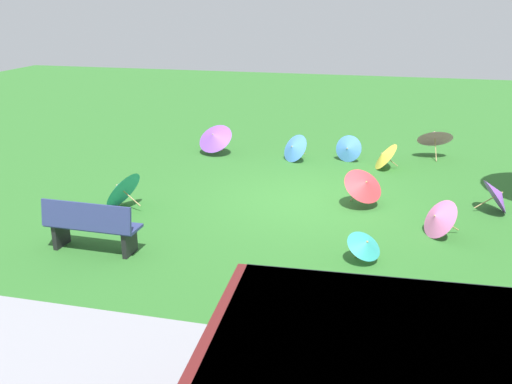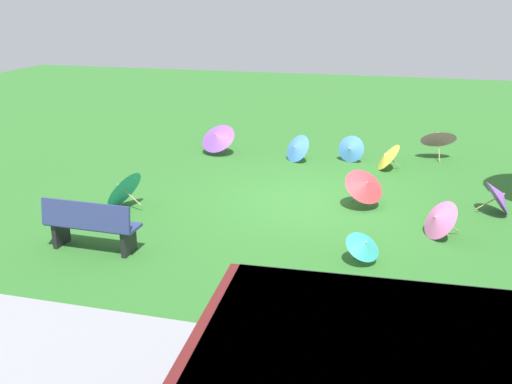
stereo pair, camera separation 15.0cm
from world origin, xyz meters
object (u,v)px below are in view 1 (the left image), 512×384
object	(u,v)px
parasol_purple_0	(214,137)
parasol_purple_1	(498,195)
parasol_red_0	(365,184)
parasol_teal_0	(365,244)
parasol_yellow_0	(384,155)
parasol_pink_2	(438,217)
parasol_blue_1	(294,147)
parasol_blue_0	(348,149)
parasol_pink_0	(435,135)
parasol_teal_1	(120,188)
park_bench	(91,226)

from	to	relation	value
parasol_purple_0	parasol_purple_1	xyz separation A→B (m)	(-6.71, 2.75, -0.13)
parasol_red_0	parasol_teal_0	size ratio (longest dim) A/B	1.37
parasol_yellow_0	parasol_pink_2	distance (m)	4.14
parasol_purple_0	parasol_purple_1	world-z (taller)	parasol_purple_0
parasol_blue_1	parasol_blue_0	bearing A→B (deg)	-168.40
parasol_blue_1	parasol_teal_0	bearing A→B (deg)	111.39
parasol_red_0	parasol_purple_1	distance (m)	2.59
parasol_purple_1	parasol_pink_2	distance (m)	1.93
parasol_pink_0	parasol_teal_0	distance (m)	6.92
parasol_blue_0	parasol_teal_0	world-z (taller)	parasol_blue_0
parasol_teal_1	park_bench	bearing A→B (deg)	103.51
parasol_blue_1	parasol_pink_0	bearing A→B (deg)	-160.26
parasol_teal_0	parasol_blue_0	bearing A→B (deg)	-82.07
parasol_red_0	parasol_pink_2	size ratio (longest dim) A/B	1.20
parasol_blue_0	parasol_yellow_0	distance (m)	1.01
parasol_red_0	parasol_blue_0	xyz separation A→B (m)	(0.62, -3.27, -0.15)
parasol_red_0	parasol_teal_0	bearing A→B (deg)	94.21
parasol_pink_2	parasol_blue_0	bearing A→B (deg)	-66.02
park_bench	parasol_teal_1	bearing A→B (deg)	-76.49
parasol_yellow_0	parasol_red_0	bearing A→B (deg)	84.18
parasol_purple_1	parasol_teal_1	distance (m)	7.43
parasol_purple_1	parasol_blue_0	bearing A→B (deg)	-42.58
parasol_teal_0	parasol_purple_1	bearing A→B (deg)	-129.45
parasol_purple_1	parasol_pink_0	bearing A→B (deg)	-75.20
park_bench	parasol_teal_1	distance (m)	2.04
parasol_teal_1	parasol_yellow_0	bearing A→B (deg)	-140.75
parasol_pink_0	parasol_yellow_0	distance (m)	1.89
parasol_purple_0	parasol_teal_1	world-z (taller)	parasol_purple_0
parasol_purple_0	parasol_pink_0	bearing A→B (deg)	-168.55
parasol_pink_0	parasol_yellow_0	bearing A→B (deg)	48.62
parasol_red_0	parasol_purple_1	size ratio (longest dim) A/B	1.26
parasol_teal_0	parasol_teal_1	distance (m)	5.06
parasol_red_0	parasol_pink_0	xyz separation A→B (m)	(-1.53, -4.25, 0.09)
park_bench	parasol_pink_0	distance (m)	9.43
park_bench	parasol_purple_0	world-z (taller)	park_bench
parasol_teal_0	parasol_teal_1	bearing A→B (deg)	-14.94
parasol_red_0	parasol_teal_0	distance (m)	2.55
parasol_purple_0	parasol_red_0	bearing A→B (deg)	143.18
parasol_yellow_0	parasol_pink_2	bearing A→B (deg)	104.79
park_bench	parasol_yellow_0	distance (m)	7.56
parasol_pink_0	parasol_teal_1	world-z (taller)	parasol_pink_0
parasol_red_0	parasol_teal_1	size ratio (longest dim) A/B	1.07
parasol_teal_0	parasol_pink_2	world-z (taller)	parasol_pink_2
parasol_red_0	parasol_yellow_0	size ratio (longest dim) A/B	1.24
parasol_purple_0	parasol_purple_1	size ratio (longest dim) A/B	1.31
parasol_teal_1	parasol_pink_2	bearing A→B (deg)	-179.32
park_bench	parasol_purple_0	xyz separation A→B (m)	(-0.08, -6.32, 0.03)
parasol_pink_0	parasol_teal_0	world-z (taller)	parasol_pink_0
parasol_red_0	parasol_blue_0	bearing A→B (deg)	-79.23
parasol_red_0	parasol_purple_0	world-z (taller)	parasol_purple_0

